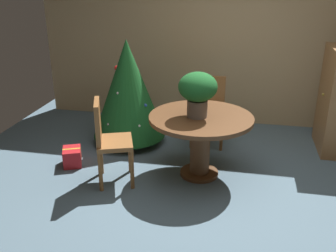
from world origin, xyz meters
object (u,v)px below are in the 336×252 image
object	(u,v)px
round_dining_table	(201,131)
flower_vase	(198,90)
wooden_chair_far	(209,106)
holiday_tree	(128,89)
wooden_chair_left_near	(108,137)
gift_box_red	(72,157)

from	to	relation	value
round_dining_table	flower_vase	distance (m)	0.50
wooden_chair_far	holiday_tree	xyz separation A→B (m)	(-1.08, -0.22, 0.24)
wooden_chair_far	wooden_chair_left_near	distance (m)	1.64
round_dining_table	gift_box_red	distance (m)	1.63
round_dining_table	holiday_tree	distance (m)	1.33
wooden_chair_far	holiday_tree	distance (m)	1.12
round_dining_table	wooden_chair_left_near	size ratio (longest dim) A/B	1.22
holiday_tree	wooden_chair_far	bearing A→B (deg)	11.62
round_dining_table	holiday_tree	bearing A→B (deg)	145.29
flower_vase	wooden_chair_left_near	xyz separation A→B (m)	(-0.93, -0.33, -0.50)
wooden_chair_far	holiday_tree	bearing A→B (deg)	-168.38
wooden_chair_far	wooden_chair_left_near	world-z (taller)	wooden_chair_left_near
round_dining_table	wooden_chair_left_near	bearing A→B (deg)	-160.00
wooden_chair_left_near	gift_box_red	world-z (taller)	wooden_chair_left_near
gift_box_red	wooden_chair_left_near	bearing A→B (deg)	-25.90
flower_vase	gift_box_red	xyz separation A→B (m)	(-1.53, -0.04, -0.94)
wooden_chair_left_near	gift_box_red	bearing A→B (deg)	154.10
gift_box_red	flower_vase	bearing A→B (deg)	1.67
holiday_tree	gift_box_red	bearing A→B (deg)	-121.27
holiday_tree	gift_box_red	xyz separation A→B (m)	(-0.49, -0.81, -0.66)
round_dining_table	flower_vase	xyz separation A→B (m)	(-0.04, -0.02, 0.49)
round_dining_table	gift_box_red	xyz separation A→B (m)	(-1.57, -0.07, -0.44)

